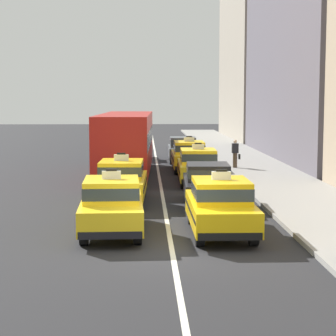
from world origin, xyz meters
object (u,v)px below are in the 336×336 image
Objects in this scene: sedan_left_fourth at (132,146)px; taxi_right_fourth at (189,155)px; taxi_left_second at (122,181)px; sedan_right_fifth at (183,149)px; taxi_left_nearest at (112,204)px; sedan_right_second at (208,183)px; taxi_right_nearest at (221,205)px; taxi_right_third at (198,166)px; bus_left_third at (126,141)px; pedestrian_near_crosswalk at (235,154)px.

sedan_left_fourth is 0.95× the size of taxi_right_fourth.
taxi_left_second is 15.84m from sedan_right_fifth.
taxi_right_fourth is at bearing 72.39° from taxi_left_second.
taxi_left_nearest is at bearing -99.12° from sedan_right_fifth.
taxi_left_nearest is at bearing -124.45° from sedan_right_second.
taxi_right_nearest is 0.99× the size of taxi_right_third.
bus_left_third is 14.84m from taxi_right_nearest.
taxi_left_nearest is 14.23m from bus_left_third.
taxi_left_nearest and taxi_left_second have the same top height.
pedestrian_near_crosswalk is (2.80, 16.58, 0.05)m from taxi_right_nearest.
taxi_left_nearest is 1.01× the size of taxi_right_nearest.
taxi_right_nearest reaches higher than sedan_right_fifth.
sedan_left_fourth is 7.79m from taxi_right_fourth.
taxi_right_fourth is (3.28, -7.06, 0.03)m from sedan_left_fourth.
sedan_left_fourth is at bearing 89.26° from bus_left_third.
taxi_left_second and taxi_right_nearest have the same top height.
taxi_right_nearest is 21.18m from sedan_right_fifth.
taxi_left_nearest reaches higher than sedan_right_fifth.
bus_left_third reaches higher than taxi_right_nearest.
taxi_left_second reaches higher than sedan_right_second.
taxi_left_second is 3.31m from sedan_right_second.
taxi_right_third is 5.18m from taxi_right_fourth.
bus_left_third is 2.58× the size of sedan_right_second.
taxi_left_nearest is 5.43m from taxi_left_second.
taxi_right_fourth is at bearing 26.08° from bus_left_third.
bus_left_third is 2.61× the size of sedan_right_fifth.
bus_left_third is (0.01, 14.20, 0.94)m from taxi_left_nearest.
taxi_right_nearest is (3.23, -14.46, -0.94)m from bus_left_third.
bus_left_third reaches higher than taxi_left_second.
sedan_right_fifth is (0.12, 21.18, -0.03)m from taxi_right_nearest.
bus_left_third is at bearing -160.61° from pedestrian_near_crosswalk.
pedestrian_near_crosswalk is (2.67, 11.42, 0.08)m from sedan_right_second.
sedan_left_fourth is at bearing 105.29° from taxi_right_third.
taxi_right_third and taxi_right_fourth have the same top height.
sedan_left_fourth and sedan_right_fifth have the same top height.
taxi_left_second is at bearing -90.10° from sedan_left_fourth.
taxi_left_nearest is 1.07× the size of sedan_right_fifth.
taxi_left_second reaches higher than sedan_left_fourth.
taxi_left_second is at bearing 118.95° from taxi_right_nearest.
sedan_right_fifth is (3.27, 15.50, -0.03)m from taxi_left_second.
sedan_right_second is at bearing -70.18° from bus_left_third.
taxi_left_nearest is 1.00× the size of taxi_left_second.
taxi_right_nearest is at bearing -91.23° from taxi_right_third.
pedestrian_near_crosswalk is at bearing -59.83° from sedan_right_fifth.
taxi_left_nearest is at bearing 175.45° from taxi_right_nearest.
pedestrian_near_crosswalk reaches higher than sedan_right_fifth.
taxi_right_third is at bearing -114.44° from pedestrian_near_crosswalk.
taxi_left_second and taxi_right_third have the same top height.
bus_left_third reaches higher than taxi_right_fourth.
pedestrian_near_crosswalk is (2.68, -4.61, 0.08)m from sedan_right_fifth.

